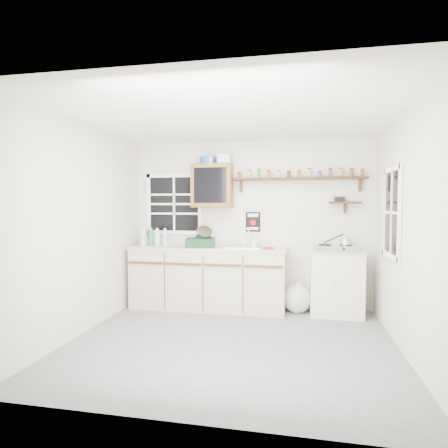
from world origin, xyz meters
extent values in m
cube|color=#59595C|center=(0.00, 0.00, -0.01)|extent=(3.60, 3.20, 0.02)
cube|color=white|center=(0.00, 0.00, 2.51)|extent=(3.60, 3.20, 0.02)
cube|color=beige|center=(-1.81, 0.00, 1.25)|extent=(0.02, 3.20, 2.50)
cube|color=beige|center=(1.81, 0.00, 1.25)|extent=(0.02, 3.20, 2.50)
cube|color=beige|center=(0.00, 1.61, 1.25)|extent=(3.60, 0.02, 2.50)
cube|color=beige|center=(0.00, -1.61, 1.25)|extent=(3.60, 0.02, 2.50)
cube|color=#BFB29E|center=(-0.58, 1.30, 0.44)|extent=(2.27, 0.60, 0.88)
cube|color=#AFB1B7|center=(-0.58, 1.30, 0.90)|extent=(2.31, 0.62, 0.04)
cube|color=#5D2E18|center=(-1.44, 0.99, 0.70)|extent=(0.53, 0.02, 0.03)
cube|color=#5D2E18|center=(-0.87, 0.99, 0.70)|extent=(0.53, 0.02, 0.03)
cube|color=#5D2E18|center=(-0.30, 0.99, 0.70)|extent=(0.53, 0.02, 0.03)
cube|color=#5D2E18|center=(0.27, 0.99, 0.70)|extent=(0.53, 0.02, 0.03)
cube|color=silver|center=(1.25, 1.33, 0.44)|extent=(0.70, 0.55, 0.88)
cube|color=#AFB1B7|center=(1.25, 1.33, 0.90)|extent=(0.73, 0.57, 0.03)
cube|color=#B9B9BE|center=(-0.05, 1.30, 0.93)|extent=(0.52, 0.44, 0.03)
cylinder|color=#B9B9BE|center=(0.00, 1.46, 1.06)|extent=(0.02, 0.02, 0.28)
cylinder|color=#B9B9BE|center=(0.00, 1.40, 1.19)|extent=(0.02, 0.14, 0.02)
cube|color=#5B2C16|center=(-0.55, 1.45, 1.82)|extent=(0.60, 0.30, 0.65)
cube|color=black|center=(-0.55, 1.29, 1.82)|extent=(0.48, 0.02, 0.52)
cylinder|color=#1945A4|center=(-0.62, 1.45, 2.21)|extent=(0.24, 0.24, 0.11)
cube|color=silver|center=(-0.37, 1.45, 2.22)|extent=(0.18, 0.15, 0.14)
cylinder|color=silver|center=(-0.58, 1.40, 2.20)|extent=(0.12, 0.12, 0.10)
cube|color=black|center=(0.73, 1.51, 1.92)|extent=(1.91, 0.18, 0.04)
cube|color=black|center=(-0.13, 1.55, 1.82)|extent=(0.03, 0.10, 0.18)
cube|color=black|center=(1.58, 1.55, 1.82)|extent=(0.03, 0.10, 0.18)
cylinder|color=red|center=(-0.15, 1.51, 1.98)|extent=(0.05, 0.05, 0.08)
cylinder|color=black|center=(-0.15, 1.51, 2.02)|extent=(0.05, 0.05, 0.02)
cylinder|color=gold|center=(0.00, 1.51, 1.99)|extent=(0.05, 0.05, 0.11)
cylinder|color=black|center=(0.00, 1.51, 2.05)|extent=(0.05, 0.05, 0.02)
cylinder|color=#267226|center=(0.14, 1.51, 2.00)|extent=(0.04, 0.04, 0.12)
cylinder|color=black|center=(0.14, 1.51, 2.06)|extent=(0.04, 0.04, 0.02)
cylinder|color=#99591E|center=(0.29, 1.51, 1.99)|extent=(0.06, 0.06, 0.10)
cylinder|color=black|center=(0.29, 1.51, 2.04)|extent=(0.05, 0.05, 0.02)
cylinder|color=silver|center=(0.43, 1.51, 1.98)|extent=(0.04, 0.04, 0.09)
cylinder|color=black|center=(0.43, 1.51, 2.03)|extent=(0.04, 0.04, 0.02)
cylinder|color=#4C2614|center=(0.58, 1.51, 1.98)|extent=(0.06, 0.06, 0.08)
cylinder|color=black|center=(0.58, 1.51, 2.03)|extent=(0.05, 0.05, 0.02)
cylinder|color=#B24C19|center=(0.73, 1.51, 1.98)|extent=(0.05, 0.05, 0.09)
cylinder|color=black|center=(0.73, 1.51, 2.03)|extent=(0.05, 0.05, 0.02)
cylinder|color=gold|center=(0.87, 1.51, 2.00)|extent=(0.06, 0.06, 0.12)
cylinder|color=black|center=(0.87, 1.51, 2.06)|extent=(0.05, 0.05, 0.02)
cylinder|color=#334C8C|center=(1.02, 1.51, 1.97)|extent=(0.06, 0.06, 0.07)
cylinder|color=black|center=(1.02, 1.51, 2.02)|extent=(0.05, 0.05, 0.02)
cylinder|color=maroon|center=(1.16, 1.51, 1.99)|extent=(0.05, 0.05, 0.11)
cylinder|color=black|center=(1.16, 1.51, 2.06)|extent=(0.04, 0.04, 0.02)
cylinder|color=#BF8C3F|center=(1.31, 1.51, 1.99)|extent=(0.06, 0.06, 0.11)
cylinder|color=black|center=(1.31, 1.51, 2.06)|extent=(0.05, 0.05, 0.02)
cylinder|color=brown|center=(1.45, 1.51, 1.99)|extent=(0.05, 0.05, 0.10)
cylinder|color=black|center=(1.45, 1.51, 2.05)|extent=(0.05, 0.05, 0.02)
cylinder|color=red|center=(1.60, 1.51, 1.98)|extent=(0.05, 0.05, 0.09)
cylinder|color=black|center=(1.60, 1.51, 2.04)|extent=(0.04, 0.04, 0.02)
cube|color=black|center=(1.38, 1.52, 1.57)|extent=(0.45, 0.15, 0.03)
cube|color=black|center=(1.38, 1.56, 1.49)|extent=(0.03, 0.08, 0.14)
cube|color=black|center=(1.30, 1.52, 1.62)|extent=(0.14, 0.10, 0.07)
cube|color=black|center=(0.05, 1.59, 1.28)|extent=(0.22, 0.01, 0.30)
cube|color=white|center=(0.05, 1.58, 1.38)|extent=(0.16, 0.00, 0.05)
cylinder|color=#A50C0C|center=(0.05, 1.58, 1.27)|extent=(0.09, 0.01, 0.09)
cube|color=white|center=(0.05, 1.58, 1.18)|extent=(0.16, 0.00, 0.04)
cube|color=black|center=(-1.20, 1.59, 1.55)|extent=(0.85, 0.02, 0.90)
cube|color=white|center=(-1.20, 1.59, 1.55)|extent=(0.93, 0.03, 0.98)
cube|color=black|center=(1.79, 0.55, 1.45)|extent=(0.02, 0.70, 1.00)
cube|color=white|center=(1.79, 0.55, 1.45)|extent=(0.03, 0.78, 1.08)
cylinder|color=silver|center=(-1.59, 1.26, 1.04)|extent=(0.08, 0.08, 0.23)
cylinder|color=silver|center=(-1.59, 1.26, 1.17)|extent=(0.05, 0.05, 0.03)
cylinder|color=#27773C|center=(-1.48, 1.30, 1.04)|extent=(0.08, 0.08, 0.24)
cylinder|color=silver|center=(-1.48, 1.30, 1.17)|extent=(0.04, 0.04, 0.03)
cylinder|color=silver|center=(-1.39, 1.32, 1.04)|extent=(0.08, 0.08, 0.23)
cylinder|color=silver|center=(-1.39, 1.32, 1.17)|extent=(0.04, 0.04, 0.03)
cylinder|color=silver|center=(-1.27, 1.36, 1.03)|extent=(0.07, 0.07, 0.23)
cylinder|color=silver|center=(-1.27, 1.36, 1.16)|extent=(0.04, 0.04, 0.03)
cube|color=black|center=(-0.69, 1.25, 0.98)|extent=(0.47, 0.38, 0.13)
cylinder|color=#B9B9BE|center=(-0.63, 1.25, 1.11)|extent=(0.33, 0.34, 0.25)
imported|color=silver|center=(0.10, 1.37, 1.00)|extent=(0.08, 0.08, 0.17)
cube|color=maroon|center=(0.31, 1.18, 0.93)|extent=(0.14, 0.13, 0.02)
cube|color=#B9B9BE|center=(1.23, 1.31, 0.95)|extent=(0.59, 0.36, 0.07)
cylinder|color=black|center=(1.09, 1.31, 0.99)|extent=(0.17, 0.17, 0.01)
cylinder|color=black|center=(1.37, 1.31, 0.99)|extent=(0.17, 0.17, 0.01)
cylinder|color=#B9B9BE|center=(1.37, 1.31, 1.03)|extent=(0.15, 0.15, 0.10)
cylinder|color=black|center=(1.22, 1.38, 1.07)|extent=(0.26, 0.19, 0.15)
ellipsoid|color=silver|center=(0.72, 1.33, 0.19)|extent=(0.41, 0.37, 0.43)
cone|color=silver|center=(0.74, 1.33, 0.39)|extent=(0.12, 0.12, 0.12)
camera|label=1|loc=(0.72, -4.06, 1.54)|focal=30.00mm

